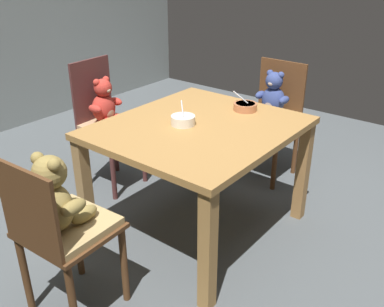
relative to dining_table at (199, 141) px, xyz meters
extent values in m
cube|color=#4D5356|center=(0.00, 0.00, -0.63)|extent=(5.20, 5.20, 0.04)
cube|color=#A0733C|center=(0.00, 0.00, 0.08)|extent=(1.13, 1.00, 0.04)
cube|color=#A0743F|center=(-0.52, -0.45, -0.28)|extent=(0.07, 0.07, 0.68)
cube|color=#9D6F3F|center=(0.52, -0.45, -0.28)|extent=(0.07, 0.07, 0.68)
cube|color=#9E7747|center=(-0.52, 0.45, -0.28)|extent=(0.07, 0.07, 0.68)
cube|color=#A07342|center=(0.52, 0.45, -0.28)|extent=(0.07, 0.07, 0.68)
cube|color=#4F2927|center=(0.06, 0.85, -0.16)|extent=(0.40, 0.38, 0.02)
cube|color=#4F2927|center=(0.05, 1.02, 0.09)|extent=(0.36, 0.03, 0.48)
cylinder|color=#4F2927|center=(-0.10, 0.69, -0.39)|extent=(0.04, 0.04, 0.44)
cylinder|color=#4F2927|center=(0.23, 0.70, -0.39)|extent=(0.04, 0.04, 0.44)
cylinder|color=#4F2927|center=(-0.11, 0.99, -0.39)|extent=(0.04, 0.04, 0.44)
cylinder|color=#4F2927|center=(0.22, 1.01, -0.39)|extent=(0.04, 0.04, 0.44)
cube|color=tan|center=(0.06, 0.85, -0.13)|extent=(0.37, 0.35, 0.04)
ellipsoid|color=#BB3329|center=(0.06, 0.91, -0.01)|extent=(0.19, 0.16, 0.21)
ellipsoid|color=beige|center=(0.06, 0.86, -0.02)|extent=(0.10, 0.06, 0.12)
sphere|color=#BB3329|center=(0.06, 0.90, 0.14)|extent=(0.13, 0.13, 0.13)
ellipsoid|color=beige|center=(0.06, 0.86, 0.13)|extent=(0.05, 0.05, 0.04)
sphere|color=#BB3329|center=(0.01, 0.91, 0.19)|extent=(0.05, 0.05, 0.05)
sphere|color=#BB3329|center=(0.10, 0.91, 0.19)|extent=(0.05, 0.05, 0.05)
ellipsoid|color=#BB3329|center=(-0.04, 0.88, 0.02)|extent=(0.06, 0.12, 0.06)
ellipsoid|color=#BB3329|center=(0.16, 0.89, 0.02)|extent=(0.06, 0.12, 0.06)
ellipsoid|color=#BB3329|center=(0.01, 0.80, -0.08)|extent=(0.07, 0.14, 0.06)
ellipsoid|color=#BB3329|center=(0.11, 0.80, -0.08)|extent=(0.07, 0.14, 0.06)
cube|color=brown|center=(0.91, 0.04, -0.16)|extent=(0.40, 0.42, 0.02)
cube|color=brown|center=(1.10, 0.03, 0.06)|extent=(0.02, 0.38, 0.42)
cylinder|color=brown|center=(0.74, 0.22, -0.39)|extent=(0.04, 0.04, 0.44)
cylinder|color=brown|center=(0.74, -0.14, -0.39)|extent=(0.04, 0.04, 0.44)
cylinder|color=brown|center=(1.08, 0.21, -0.39)|extent=(0.04, 0.04, 0.44)
cylinder|color=brown|center=(1.07, -0.14, -0.39)|extent=(0.04, 0.04, 0.44)
cube|color=tan|center=(0.91, 0.04, -0.13)|extent=(0.37, 0.39, 0.04)
ellipsoid|color=navy|center=(0.98, 0.04, -0.01)|extent=(0.16, 0.18, 0.21)
ellipsoid|color=beige|center=(0.93, 0.04, -0.02)|extent=(0.06, 0.10, 0.12)
sphere|color=navy|center=(0.97, 0.04, 0.14)|extent=(0.13, 0.13, 0.13)
ellipsoid|color=beige|center=(0.92, 0.04, 0.13)|extent=(0.05, 0.05, 0.04)
sphere|color=navy|center=(0.98, 0.08, 0.19)|extent=(0.05, 0.05, 0.05)
sphere|color=navy|center=(0.98, -0.01, 0.19)|extent=(0.05, 0.05, 0.05)
ellipsoid|color=navy|center=(0.96, 0.14, 0.02)|extent=(0.12, 0.06, 0.06)
ellipsoid|color=navy|center=(0.95, -0.07, 0.02)|extent=(0.12, 0.06, 0.06)
ellipsoid|color=navy|center=(0.87, 0.09, -0.08)|extent=(0.14, 0.06, 0.06)
ellipsoid|color=navy|center=(0.87, -0.01, -0.08)|extent=(0.14, 0.06, 0.06)
cube|color=#53321B|center=(-0.91, 0.06, -0.16)|extent=(0.41, 0.42, 0.02)
cube|color=#53321B|center=(-1.09, 0.05, 0.05)|extent=(0.04, 0.37, 0.39)
cylinder|color=#53321B|center=(-0.74, -0.10, -0.39)|extent=(0.04, 0.04, 0.44)
cylinder|color=#53321B|center=(-0.76, 0.24, -0.39)|extent=(0.04, 0.04, 0.44)
cylinder|color=#53321B|center=(-1.06, -0.12, -0.39)|extent=(0.04, 0.04, 0.44)
cylinder|color=#53321B|center=(-1.08, 0.22, -0.39)|extent=(0.04, 0.04, 0.44)
cube|color=tan|center=(-0.91, 0.06, -0.13)|extent=(0.38, 0.39, 0.04)
ellipsoid|color=olive|center=(-0.98, 0.06, 0.00)|extent=(0.18, 0.21, 0.23)
ellipsoid|color=beige|center=(-0.92, 0.06, -0.01)|extent=(0.07, 0.11, 0.14)
sphere|color=olive|center=(-0.97, 0.06, 0.17)|extent=(0.15, 0.15, 0.15)
ellipsoid|color=beige|center=(-0.91, 0.06, 0.16)|extent=(0.06, 0.06, 0.04)
sphere|color=olive|center=(-0.97, 0.00, 0.23)|extent=(0.06, 0.06, 0.06)
sphere|color=olive|center=(-0.98, 0.11, 0.23)|extent=(0.06, 0.06, 0.06)
ellipsoid|color=olive|center=(-0.95, -0.05, 0.03)|extent=(0.13, 0.07, 0.06)
ellipsoid|color=olive|center=(-0.96, 0.17, 0.03)|extent=(0.13, 0.07, 0.06)
ellipsoid|color=olive|center=(-0.85, 0.01, -0.08)|extent=(0.15, 0.08, 0.07)
ellipsoid|color=olive|center=(-0.86, 0.12, -0.08)|extent=(0.15, 0.08, 0.07)
cylinder|color=#BD7149|center=(0.38, -0.08, 0.12)|extent=(0.15, 0.15, 0.05)
cylinder|color=#BD7149|center=(0.38, -0.08, 0.11)|extent=(0.08, 0.08, 0.01)
cylinder|color=beige|center=(0.38, -0.08, 0.14)|extent=(0.12, 0.12, 0.01)
cylinder|color=#BCBCC1|center=(0.37, -0.05, 0.18)|extent=(0.04, 0.10, 0.07)
ellipsoid|color=#BCBCC1|center=(0.39, -0.09, 0.14)|extent=(0.03, 0.04, 0.01)
cylinder|color=silver|center=(-0.05, 0.07, 0.13)|extent=(0.14, 0.14, 0.05)
cylinder|color=silver|center=(-0.05, 0.07, 0.11)|extent=(0.08, 0.08, 0.01)
cylinder|color=beige|center=(-0.05, 0.07, 0.15)|extent=(0.12, 0.12, 0.01)
cylinder|color=#BCBCC1|center=(-0.03, 0.10, 0.19)|extent=(0.07, 0.08, 0.07)
ellipsoid|color=#BCBCC1|center=(-0.06, 0.07, 0.15)|extent=(0.04, 0.04, 0.01)
camera|label=1|loc=(-1.85, -1.41, 1.02)|focal=40.08mm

